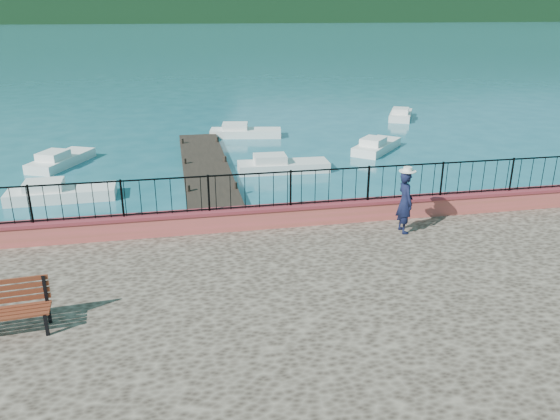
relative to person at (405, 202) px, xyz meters
name	(u,v)px	position (x,y,z in m)	size (l,w,h in m)	color
ground	(338,335)	(-2.55, -2.65, -2.04)	(2000.00, 2000.00, 0.00)	#19596B
parapet	(301,214)	(-2.55, 1.05, -0.55)	(28.00, 0.46, 0.58)	#CB494F
railing	(301,188)	(-2.55, 1.05, 0.22)	(27.00, 0.05, 0.95)	black
dock	(208,179)	(-4.55, 9.35, -1.89)	(2.00, 16.00, 0.30)	#2D231C
far_forest	(171,4)	(-2.55, 297.35, 6.96)	(900.00, 60.00, 18.00)	black
companion_hill	(384,16)	(217.45, 557.35, -2.04)	(448.00, 384.00, 180.00)	#142D23
person	(405,202)	(0.00, 0.00, 0.00)	(0.61, 0.40, 1.67)	black
hat	(408,169)	(0.00, 0.00, 0.90)	(0.44, 0.44, 0.12)	white
boat_0	(61,189)	(-10.16, 8.22, -1.64)	(3.94, 1.30, 0.80)	white
boat_1	(283,162)	(-1.15, 10.33, -1.64)	(4.01, 1.30, 0.80)	silver
boat_2	(377,143)	(4.26, 13.05, -1.64)	(3.58, 1.30, 0.80)	white
boat_3	(61,157)	(-11.02, 13.33, -1.64)	(3.66, 1.30, 0.80)	white
boat_4	(246,130)	(-1.84, 17.61, -1.64)	(3.96, 1.30, 0.80)	white
boat_5	(401,113)	(8.91, 20.97, -1.64)	(3.37, 1.30, 0.80)	silver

